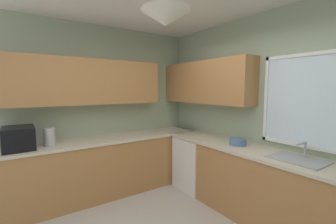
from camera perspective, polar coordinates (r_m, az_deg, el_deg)
The scene contains 8 objects.
room_shell at distance 2.65m, azimuth 3.38°, elevation 8.56°, with size 4.25×3.54×2.79m.
counter_run_left at distance 3.85m, azimuth -15.67°, elevation -13.07°, with size 0.65×3.15×0.91m.
counter_run_back at distance 3.20m, azimuth 24.23°, elevation -17.38°, with size 3.34×0.65×0.91m.
dishwasher at distance 3.97m, azimuth 7.27°, elevation -12.67°, with size 0.60×0.60×0.87m, color white.
microwave at distance 3.52m, azimuth -33.59°, elevation -5.51°, with size 0.48×0.36×0.29m, color black.
kettle at distance 3.52m, azimuth -27.78°, elevation -5.55°, with size 0.15×0.15×0.25m, color #B7B7BC.
sink_assembly at distance 2.91m, azimuth 30.03°, elevation -10.23°, with size 0.55×0.40×0.19m.
bowl at distance 3.31m, azimuth 17.20°, elevation -7.21°, with size 0.23×0.23×0.09m, color #4C7099.
Camera 1 is at (1.71, -1.14, 1.69)m, focal length 24.10 mm.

